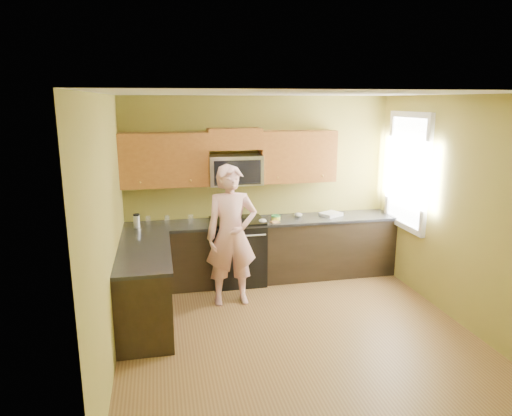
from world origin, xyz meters
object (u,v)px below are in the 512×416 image
object	(u,v)px
stove	(237,251)
butter_tub	(276,220)
frying_pan	(240,224)
travel_mug	(137,227)
microwave	(235,184)
woman	(231,236)

from	to	relation	value
stove	butter_tub	bearing A→B (deg)	-2.98
frying_pan	travel_mug	world-z (taller)	travel_mug
stove	microwave	distance (m)	0.98
frying_pan	butter_tub	world-z (taller)	frying_pan
butter_tub	frying_pan	bearing A→B (deg)	-158.67
microwave	butter_tub	xyz separation A→B (m)	(0.57, -0.15, -0.53)
woman	butter_tub	bearing A→B (deg)	40.07
woman	travel_mug	size ratio (longest dim) A/B	9.62
travel_mug	butter_tub	bearing A→B (deg)	-0.35
woman	stove	bearing A→B (deg)	73.63
woman	travel_mug	distance (m)	1.39
microwave	frying_pan	bearing A→B (deg)	-90.78
stove	woman	world-z (taller)	woman
travel_mug	microwave	bearing A→B (deg)	5.81
microwave	butter_tub	distance (m)	0.79
stove	travel_mug	size ratio (longest dim) A/B	4.95
stove	microwave	size ratio (longest dim) A/B	1.25
butter_tub	travel_mug	xyz separation A→B (m)	(-1.98, 0.01, 0.00)
stove	woman	distance (m)	0.85
microwave	frying_pan	xyz separation A→B (m)	(-0.01, -0.38, -0.50)
woman	frying_pan	world-z (taller)	woman
stove	microwave	bearing A→B (deg)	90.00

